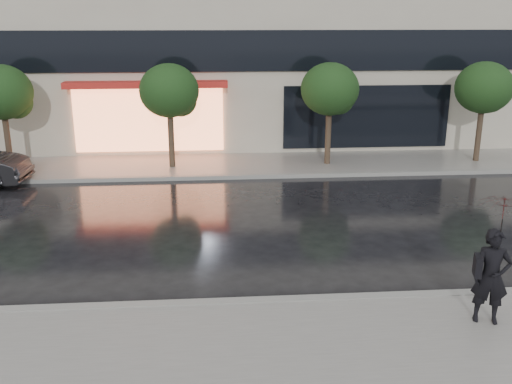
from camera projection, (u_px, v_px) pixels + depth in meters
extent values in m
plane|color=black|center=(281.00, 282.00, 12.55)|extent=(120.00, 120.00, 0.00)
cube|color=slate|center=(305.00, 366.00, 9.43)|extent=(60.00, 4.50, 0.12)
cube|color=slate|center=(250.00, 165.00, 22.29)|extent=(60.00, 3.50, 0.12)
cube|color=gray|center=(287.00, 301.00, 11.57)|extent=(60.00, 0.25, 0.14)
cube|color=gray|center=(253.00, 176.00, 20.62)|extent=(60.00, 0.25, 0.14)
cube|color=black|center=(247.00, 51.00, 22.66)|extent=(28.00, 0.12, 1.60)
cube|color=#FF8C59|center=(149.00, 120.00, 23.14)|extent=(6.00, 0.10, 2.60)
cube|color=red|center=(146.00, 85.00, 22.40)|extent=(6.40, 0.70, 0.25)
cube|color=black|center=(366.00, 117.00, 23.82)|extent=(7.00, 0.10, 2.60)
cylinder|color=#33261C|center=(8.00, 144.00, 21.09)|extent=(0.22, 0.22, 2.20)
ellipsoid|color=black|center=(1.00, 92.00, 20.53)|extent=(2.20, 2.20, 1.98)
sphere|color=black|center=(16.00, 102.00, 20.87)|extent=(1.20, 1.20, 1.20)
cylinder|color=#33261C|center=(171.00, 141.00, 21.53)|extent=(0.22, 0.22, 2.20)
ellipsoid|color=black|center=(169.00, 91.00, 20.97)|extent=(2.20, 2.20, 1.98)
sphere|color=black|center=(181.00, 101.00, 21.31)|extent=(1.20, 1.20, 1.20)
cylinder|color=#33261C|center=(328.00, 139.00, 21.97)|extent=(0.22, 0.22, 2.20)
ellipsoid|color=black|center=(330.00, 89.00, 21.41)|extent=(2.20, 2.20, 1.98)
sphere|color=black|center=(339.00, 99.00, 21.75)|extent=(1.20, 1.20, 1.20)
cylinder|color=#33261C|center=(478.00, 136.00, 22.41)|extent=(0.22, 0.22, 2.20)
ellipsoid|color=black|center=(484.00, 88.00, 21.85)|extent=(2.20, 2.20, 1.98)
sphere|color=black|center=(490.00, 97.00, 22.19)|extent=(1.20, 1.20, 1.20)
imported|color=black|center=(491.00, 277.00, 10.47)|extent=(0.77, 0.61, 1.83)
imported|color=black|center=(503.00, 218.00, 10.12)|extent=(1.11, 1.12, 0.81)
cylinder|color=black|center=(499.00, 243.00, 10.26)|extent=(0.02, 0.02, 0.91)
cube|color=black|center=(478.00, 266.00, 10.40)|extent=(0.22, 0.36, 0.39)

